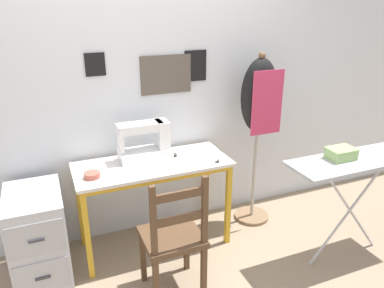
{
  "coord_description": "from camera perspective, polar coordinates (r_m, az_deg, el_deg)",
  "views": [
    {
      "loc": [
        -0.74,
        -2.34,
        1.96
      ],
      "look_at": [
        0.33,
        0.23,
        0.87
      ],
      "focal_mm": 35.0,
      "sensor_mm": 36.0,
      "label": 1
    }
  ],
  "objects": [
    {
      "name": "fabric_bowl",
      "position": [
        2.79,
        -15.0,
        -4.57
      ],
      "size": [
        0.12,
        0.12,
        0.04
      ],
      "color": "#B25647",
      "rests_on": "sewing_table"
    },
    {
      "name": "wooden_chair",
      "position": [
        2.6,
        -2.86,
        -14.18
      ],
      "size": [
        0.4,
        0.38,
        0.94
      ],
      "color": "#513823",
      "rests_on": "ground_plane"
    },
    {
      "name": "thread_spool_near_machine",
      "position": [
        3.05,
        -2.56,
        -1.69
      ],
      "size": [
        0.03,
        0.03,
        0.03
      ],
      "color": "black",
      "rests_on": "sewing_table"
    },
    {
      "name": "sewing_table",
      "position": [
        2.99,
        -5.9,
        -4.63
      ],
      "size": [
        1.22,
        0.52,
        0.75
      ],
      "color": "silver",
      "rests_on": "ground_plane"
    },
    {
      "name": "scissors",
      "position": [
        2.99,
        4.02,
        -2.51
      ],
      "size": [
        0.12,
        0.13,
        0.01
      ],
      "color": "silver",
      "rests_on": "sewing_table"
    },
    {
      "name": "sewing_machine",
      "position": [
        3.0,
        -6.92,
        0.34
      ],
      "size": [
        0.41,
        0.19,
        0.33
      ],
      "color": "white",
      "rests_on": "sewing_table"
    },
    {
      "name": "storage_box",
      "position": [
        2.94,
        21.76,
        -1.35
      ],
      "size": [
        0.2,
        0.15,
        0.08
      ],
      "color": "#8EB266",
      "rests_on": "ironing_board"
    },
    {
      "name": "filing_cabinet",
      "position": [
        3.02,
        -22.34,
        -12.85
      ],
      "size": [
        0.39,
        0.57,
        0.69
      ],
      "color": "#B7B7BC",
      "rests_on": "ground_plane"
    },
    {
      "name": "ironing_board",
      "position": [
        3.03,
        23.98,
        -2.83
      ],
      "size": [
        1.11,
        0.35,
        0.87
      ],
      "color": "#ADB2B7",
      "rests_on": "ground_plane"
    },
    {
      "name": "wall_back",
      "position": [
        3.09,
        -8.17,
        8.35
      ],
      "size": [
        10.0,
        0.07,
        2.55
      ],
      "color": "silver",
      "rests_on": "ground_plane"
    },
    {
      "name": "dress_form",
      "position": [
        3.25,
        10.17,
        6.0
      ],
      "size": [
        0.33,
        0.32,
        1.56
      ],
      "color": "#846647",
      "rests_on": "ground_plane"
    },
    {
      "name": "ground_plane",
      "position": [
        3.14,
        -4.06,
        -17.34
      ],
      "size": [
        14.0,
        14.0,
        0.0
      ],
      "primitive_type": "plane",
      "color": "gray"
    }
  ]
}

